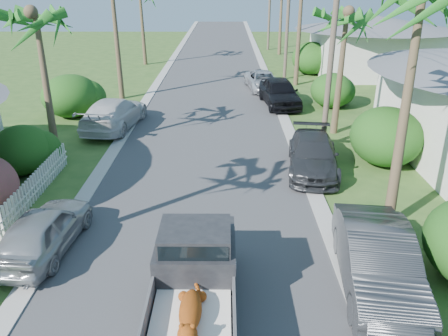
{
  "coord_description": "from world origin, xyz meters",
  "views": [
    {
      "loc": [
        0.96,
        -6.59,
        7.54
      ],
      "look_at": [
        0.9,
        7.3,
        1.4
      ],
      "focal_mm": 35.0,
      "sensor_mm": 36.0,
      "label": 1
    }
  ],
  "objects_px": {
    "parked_car_lf": "(114,114)",
    "parked_car_rm": "(313,155)",
    "palm_r_b": "(347,13)",
    "utility_pole_c": "(288,18)",
    "utility_pole_b": "(332,49)",
    "parked_car_rf": "(280,92)",
    "palm_l_b": "(34,13)",
    "utility_pole_d": "(270,6)",
    "house_right_far": "(373,48)",
    "parked_car_ln": "(44,230)",
    "parked_car_rd": "(263,81)",
    "parked_car_rn": "(377,262)",
    "pickup_truck": "(195,271)"
  },
  "relations": [
    {
      "from": "parked_car_rm",
      "to": "palm_l_b",
      "type": "bearing_deg",
      "value": 178.67
    },
    {
      "from": "parked_car_rm",
      "to": "house_right_far",
      "type": "height_order",
      "value": "house_right_far"
    },
    {
      "from": "parked_car_rf",
      "to": "palm_l_b",
      "type": "distance_m",
      "value": 14.85
    },
    {
      "from": "parked_car_ln",
      "to": "palm_l_b",
      "type": "relative_size",
      "value": 0.55
    },
    {
      "from": "parked_car_rd",
      "to": "palm_l_b",
      "type": "height_order",
      "value": "palm_l_b"
    },
    {
      "from": "palm_l_b",
      "to": "utility_pole_c",
      "type": "xyz_separation_m",
      "value": [
        12.4,
        16.0,
        -1.55
      ]
    },
    {
      "from": "parked_car_rf",
      "to": "palm_r_b",
      "type": "xyz_separation_m",
      "value": [
        2.28,
        -5.29,
        5.11
      ]
    },
    {
      "from": "parked_car_rn",
      "to": "utility_pole_b",
      "type": "height_order",
      "value": "utility_pole_b"
    },
    {
      "from": "parked_car_rf",
      "to": "utility_pole_b",
      "type": "relative_size",
      "value": 0.55
    },
    {
      "from": "parked_car_rf",
      "to": "parked_car_rd",
      "type": "xyz_separation_m",
      "value": [
        -0.72,
        4.07,
        -0.21
      ]
    },
    {
      "from": "parked_car_ln",
      "to": "palm_r_b",
      "type": "relative_size",
      "value": 0.56
    },
    {
      "from": "palm_r_b",
      "to": "utility_pole_c",
      "type": "relative_size",
      "value": 0.8
    },
    {
      "from": "parked_car_rn",
      "to": "utility_pole_d",
      "type": "height_order",
      "value": "utility_pole_d"
    },
    {
      "from": "parked_car_lf",
      "to": "utility_pole_d",
      "type": "height_order",
      "value": "utility_pole_d"
    },
    {
      "from": "parked_car_ln",
      "to": "utility_pole_c",
      "type": "distance_m",
      "value": 25.97
    },
    {
      "from": "utility_pole_c",
      "to": "utility_pole_b",
      "type": "bearing_deg",
      "value": -90.0
    },
    {
      "from": "parked_car_rn",
      "to": "house_right_far",
      "type": "distance_m",
      "value": 28.52
    },
    {
      "from": "parked_car_rf",
      "to": "palm_l_b",
      "type": "height_order",
      "value": "palm_l_b"
    },
    {
      "from": "parked_car_rm",
      "to": "palm_r_b",
      "type": "height_order",
      "value": "palm_r_b"
    },
    {
      "from": "parked_car_rf",
      "to": "house_right_far",
      "type": "xyz_separation_m",
      "value": [
        8.68,
        9.71,
        1.28
      ]
    },
    {
      "from": "parked_car_rf",
      "to": "utility_pole_d",
      "type": "height_order",
      "value": "utility_pole_d"
    },
    {
      "from": "pickup_truck",
      "to": "parked_car_rd",
      "type": "xyz_separation_m",
      "value": [
        3.37,
        22.35,
        -0.37
      ]
    },
    {
      "from": "parked_car_ln",
      "to": "utility_pole_c",
      "type": "height_order",
      "value": "utility_pole_c"
    },
    {
      "from": "parked_car_rd",
      "to": "parked_car_ln",
      "type": "height_order",
      "value": "parked_car_ln"
    },
    {
      "from": "house_right_far",
      "to": "utility_pole_d",
      "type": "xyz_separation_m",
      "value": [
        -7.4,
        13.0,
        2.48
      ]
    },
    {
      "from": "parked_car_rm",
      "to": "utility_pole_b",
      "type": "distance_m",
      "value": 4.88
    },
    {
      "from": "parked_car_rd",
      "to": "house_right_far",
      "type": "relative_size",
      "value": 0.51
    },
    {
      "from": "parked_car_lf",
      "to": "house_right_far",
      "type": "bearing_deg",
      "value": -134.2
    },
    {
      "from": "parked_car_rf",
      "to": "utility_pole_c",
      "type": "height_order",
      "value": "utility_pole_c"
    },
    {
      "from": "palm_r_b",
      "to": "house_right_far",
      "type": "xyz_separation_m",
      "value": [
        6.4,
        15.0,
        -3.83
      ]
    },
    {
      "from": "pickup_truck",
      "to": "parked_car_ln",
      "type": "relative_size",
      "value": 1.26
    },
    {
      "from": "parked_car_rd",
      "to": "palm_l_b",
      "type": "xyz_separation_m",
      "value": [
        -10.4,
        -12.36,
        5.51
      ]
    },
    {
      "from": "parked_car_rd",
      "to": "palm_r_b",
      "type": "height_order",
      "value": "palm_r_b"
    },
    {
      "from": "palm_r_b",
      "to": "parked_car_ln",
      "type": "bearing_deg",
      "value": -135.85
    },
    {
      "from": "parked_car_lf",
      "to": "parked_car_rm",
      "type": "bearing_deg",
      "value": 157.37
    },
    {
      "from": "utility_pole_b",
      "to": "pickup_truck",
      "type": "bearing_deg",
      "value": -116.06
    },
    {
      "from": "palm_r_b",
      "to": "utility_pole_d",
      "type": "distance_m",
      "value": 28.05
    },
    {
      "from": "parked_car_rd",
      "to": "utility_pole_c",
      "type": "height_order",
      "value": "utility_pole_c"
    },
    {
      "from": "parked_car_rn",
      "to": "parked_car_rm",
      "type": "relative_size",
      "value": 1.01
    },
    {
      "from": "parked_car_rd",
      "to": "utility_pole_c",
      "type": "relative_size",
      "value": 0.51
    },
    {
      "from": "parked_car_rf",
      "to": "utility_pole_d",
      "type": "relative_size",
      "value": 0.55
    },
    {
      "from": "utility_pole_c",
      "to": "utility_pole_d",
      "type": "relative_size",
      "value": 1.0
    },
    {
      "from": "pickup_truck",
      "to": "palm_r_b",
      "type": "relative_size",
      "value": 0.71
    },
    {
      "from": "parked_car_lf",
      "to": "utility_pole_c",
      "type": "bearing_deg",
      "value": -123.45
    },
    {
      "from": "palm_l_b",
      "to": "utility_pole_b",
      "type": "xyz_separation_m",
      "value": [
        12.4,
        1.0,
        -1.55
      ]
    },
    {
      "from": "utility_pole_b",
      "to": "parked_car_ln",
      "type": "bearing_deg",
      "value": -139.06
    },
    {
      "from": "parked_car_rn",
      "to": "parked_car_lf",
      "type": "bearing_deg",
      "value": 133.05
    },
    {
      "from": "parked_car_rf",
      "to": "utility_pole_b",
      "type": "distance_m",
      "value": 8.3
    },
    {
      "from": "parked_car_lf",
      "to": "house_right_far",
      "type": "xyz_separation_m",
      "value": [
        18.0,
        14.2,
        1.32
      ]
    },
    {
      "from": "parked_car_rf",
      "to": "palm_r_b",
      "type": "height_order",
      "value": "palm_r_b"
    }
  ]
}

